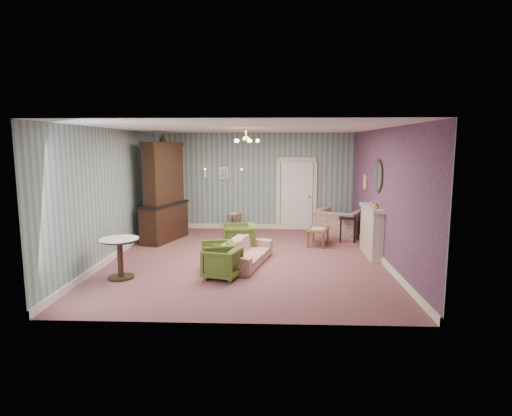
{
  "coord_description": "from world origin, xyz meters",
  "views": [
    {
      "loc": [
        0.59,
        -9.27,
        2.54
      ],
      "look_at": [
        0.2,
        0.4,
        1.1
      ],
      "focal_mm": 29.79,
      "sensor_mm": 36.0,
      "label": 1
    }
  ],
  "objects_px": {
    "olive_chair_a": "(222,262)",
    "sofa_chintz": "(246,248)",
    "olive_chair_c": "(239,237)",
    "olive_chair_b": "(218,255)",
    "coffee_table": "(318,237)",
    "wingback_chair": "(339,218)",
    "side_table_black": "(347,229)",
    "dresser": "(163,189)",
    "fireplace": "(371,231)",
    "pedestal_table": "(120,258)"
  },
  "relations": [
    {
      "from": "olive_chair_b",
      "to": "side_table_black",
      "type": "height_order",
      "value": "side_table_black"
    },
    {
      "from": "olive_chair_c",
      "to": "dresser",
      "type": "relative_size",
      "value": 0.27
    },
    {
      "from": "sofa_chintz",
      "to": "fireplace",
      "type": "xyz_separation_m",
      "value": [
        2.84,
        0.83,
        0.22
      ]
    },
    {
      "from": "dresser",
      "to": "fireplace",
      "type": "xyz_separation_m",
      "value": [
        5.17,
        -1.4,
        -0.81
      ]
    },
    {
      "from": "sofa_chintz",
      "to": "fireplace",
      "type": "distance_m",
      "value": 2.97
    },
    {
      "from": "olive_chair_b",
      "to": "olive_chair_a",
      "type": "bearing_deg",
      "value": 3.69
    },
    {
      "from": "olive_chair_c",
      "to": "pedestal_table",
      "type": "distance_m",
      "value": 2.92
    },
    {
      "from": "dresser",
      "to": "pedestal_table",
      "type": "bearing_deg",
      "value": -72.67
    },
    {
      "from": "sofa_chintz",
      "to": "pedestal_table",
      "type": "xyz_separation_m",
      "value": [
        -2.34,
        -1.07,
        0.04
      ]
    },
    {
      "from": "olive_chair_a",
      "to": "sofa_chintz",
      "type": "bearing_deg",
      "value": 174.26
    },
    {
      "from": "fireplace",
      "to": "coffee_table",
      "type": "xyz_separation_m",
      "value": [
        -1.11,
        0.99,
        -0.36
      ]
    },
    {
      "from": "sofa_chintz",
      "to": "wingback_chair",
      "type": "relative_size",
      "value": 1.57
    },
    {
      "from": "sofa_chintz",
      "to": "pedestal_table",
      "type": "height_order",
      "value": "pedestal_table"
    },
    {
      "from": "coffee_table",
      "to": "side_table_black",
      "type": "bearing_deg",
      "value": 29.06
    },
    {
      "from": "sofa_chintz",
      "to": "fireplace",
      "type": "relative_size",
      "value": 1.32
    },
    {
      "from": "sofa_chintz",
      "to": "side_table_black",
      "type": "distance_m",
      "value": 3.42
    },
    {
      "from": "fireplace",
      "to": "side_table_black",
      "type": "height_order",
      "value": "fireplace"
    },
    {
      "from": "olive_chair_c",
      "to": "coffee_table",
      "type": "xyz_separation_m",
      "value": [
        1.96,
        0.88,
        -0.16
      ]
    },
    {
      "from": "olive_chair_c",
      "to": "pedestal_table",
      "type": "height_order",
      "value": "pedestal_table"
    },
    {
      "from": "dresser",
      "to": "pedestal_table",
      "type": "relative_size",
      "value": 3.51
    },
    {
      "from": "dresser",
      "to": "side_table_black",
      "type": "distance_m",
      "value": 4.99
    },
    {
      "from": "olive_chair_a",
      "to": "olive_chair_b",
      "type": "distance_m",
      "value": 0.47
    },
    {
      "from": "wingback_chair",
      "to": "dresser",
      "type": "height_order",
      "value": "dresser"
    },
    {
      "from": "olive_chair_a",
      "to": "pedestal_table",
      "type": "xyz_separation_m",
      "value": [
        -1.94,
        -0.09,
        0.07
      ]
    },
    {
      "from": "wingback_chair",
      "to": "coffee_table",
      "type": "distance_m",
      "value": 1.28
    },
    {
      "from": "olive_chair_c",
      "to": "wingback_chair",
      "type": "height_order",
      "value": "wingback_chair"
    },
    {
      "from": "coffee_table",
      "to": "pedestal_table",
      "type": "xyz_separation_m",
      "value": [
        -4.07,
        -2.9,
        0.18
      ]
    },
    {
      "from": "olive_chair_c",
      "to": "sofa_chintz",
      "type": "bearing_deg",
      "value": 7.62
    },
    {
      "from": "olive_chair_c",
      "to": "dresser",
      "type": "xyz_separation_m",
      "value": [
        -2.1,
        1.29,
        1.01
      ]
    },
    {
      "from": "olive_chair_c",
      "to": "dresser",
      "type": "distance_m",
      "value": 2.66
    },
    {
      "from": "olive_chair_b",
      "to": "pedestal_table",
      "type": "distance_m",
      "value": 1.89
    },
    {
      "from": "olive_chair_c",
      "to": "olive_chair_a",
      "type": "bearing_deg",
      "value": -10.93
    },
    {
      "from": "olive_chair_b",
      "to": "dresser",
      "type": "distance_m",
      "value": 3.46
    },
    {
      "from": "olive_chair_b",
      "to": "coffee_table",
      "type": "relative_size",
      "value": 0.77
    },
    {
      "from": "sofa_chintz",
      "to": "wingback_chair",
      "type": "distance_m",
      "value": 3.75
    },
    {
      "from": "pedestal_table",
      "to": "coffee_table",
      "type": "bearing_deg",
      "value": 35.42
    },
    {
      "from": "olive_chair_c",
      "to": "fireplace",
      "type": "distance_m",
      "value": 3.08
    },
    {
      "from": "olive_chair_a",
      "to": "fireplace",
      "type": "height_order",
      "value": "fireplace"
    },
    {
      "from": "dresser",
      "to": "wingback_chair",
      "type": "bearing_deg",
      "value": 25.23
    },
    {
      "from": "dresser",
      "to": "coffee_table",
      "type": "bearing_deg",
      "value": 11.79
    },
    {
      "from": "dresser",
      "to": "coffee_table",
      "type": "xyz_separation_m",
      "value": [
        4.06,
        -0.41,
        -1.17
      ]
    },
    {
      "from": "olive_chair_a",
      "to": "wingback_chair",
      "type": "bearing_deg",
      "value": 160.24
    },
    {
      "from": "wingback_chair",
      "to": "side_table_black",
      "type": "height_order",
      "value": "wingback_chair"
    },
    {
      "from": "olive_chair_c",
      "to": "fireplace",
      "type": "height_order",
      "value": "fireplace"
    },
    {
      "from": "olive_chair_a",
      "to": "coffee_table",
      "type": "distance_m",
      "value": 3.52
    },
    {
      "from": "dresser",
      "to": "olive_chair_b",
      "type": "bearing_deg",
      "value": -39.35
    },
    {
      "from": "sofa_chintz",
      "to": "wingback_chair",
      "type": "height_order",
      "value": "wingback_chair"
    },
    {
      "from": "olive_chair_b",
      "to": "pedestal_table",
      "type": "relative_size",
      "value": 0.84
    },
    {
      "from": "pedestal_table",
      "to": "wingback_chair",
      "type": "bearing_deg",
      "value": 39.72
    },
    {
      "from": "fireplace",
      "to": "pedestal_table",
      "type": "bearing_deg",
      "value": -159.82
    }
  ]
}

